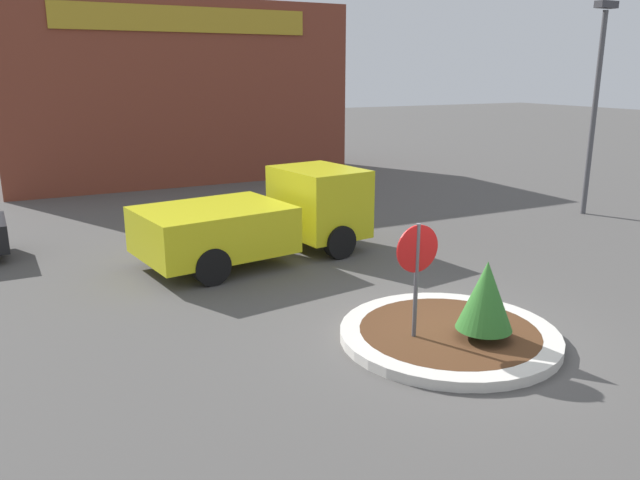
{
  "coord_description": "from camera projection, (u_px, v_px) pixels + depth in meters",
  "views": [
    {
      "loc": [
        -6.3,
        -7.64,
        4.36
      ],
      "look_at": [
        -0.93,
        2.94,
        1.13
      ],
      "focal_mm": 35.0,
      "sensor_mm": 36.0,
      "label": 1
    }
  ],
  "objects": [
    {
      "name": "ground_plane",
      "position": [
        448.0,
        339.0,
        10.47
      ],
      "size": [
        120.0,
        120.0,
        0.0
      ],
      "primitive_type": "plane",
      "color": "#514F4C"
    },
    {
      "name": "traffic_island",
      "position": [
        449.0,
        335.0,
        10.45
      ],
      "size": [
        3.66,
        3.66,
        0.17
      ],
      "color": "beige",
      "rests_on": "ground_plane"
    },
    {
      "name": "stop_sign",
      "position": [
        417.0,
        262.0,
        9.86
      ],
      "size": [
        0.77,
        0.07,
        2.06
      ],
      "color": "#4C4C51",
      "rests_on": "ground_plane"
    },
    {
      "name": "island_shrub",
      "position": [
        486.0,
        295.0,
        9.93
      ],
      "size": [
        0.91,
        0.91,
        1.3
      ],
      "color": "brown",
      "rests_on": "traffic_island"
    },
    {
      "name": "utility_truck",
      "position": [
        263.0,
        217.0,
        14.81
      ],
      "size": [
        5.69,
        3.09,
        2.03
      ],
      "rotation": [
        0.0,
        0.0,
        0.14
      ],
      "color": "gold",
      "rests_on": "ground_plane"
    },
    {
      "name": "storefront_building",
      "position": [
        170.0,
        92.0,
        25.98
      ],
      "size": [
        13.4,
        6.07,
        6.98
      ],
      "color": "brown",
      "rests_on": "ground_plane"
    },
    {
      "name": "light_pole",
      "position": [
        596.0,
        93.0,
        18.73
      ],
      "size": [
        0.7,
        0.3,
        6.32
      ],
      "color": "#4C4C51",
      "rests_on": "ground_plane"
    }
  ]
}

